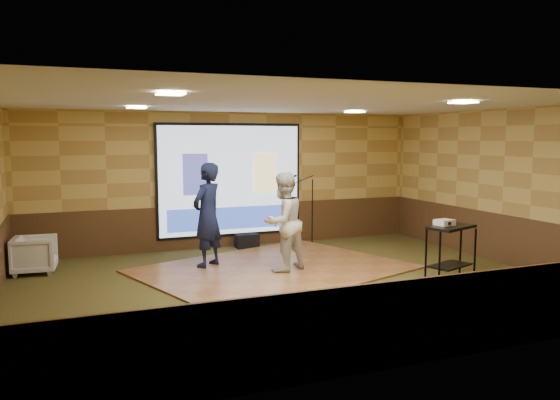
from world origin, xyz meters
name	(u,v)px	position (x,y,z in m)	size (l,w,h in m)	color
ground	(290,284)	(0.00, 0.00, 0.00)	(9.00, 9.00, 0.00)	#263417
room_shell	(290,159)	(0.00, 0.00, 2.09)	(9.04, 7.04, 3.02)	tan
wainscot_back	(231,225)	(0.00, 3.48, 0.47)	(9.00, 0.04, 0.95)	#463017
wainscot_front	(414,322)	(0.00, -3.48, 0.47)	(9.00, 0.04, 0.95)	#463017
wainscot_right	(500,238)	(4.48, 0.00, 0.47)	(0.04, 7.00, 0.95)	#463017
projector_screen	(231,181)	(0.00, 3.44, 1.47)	(3.32, 0.06, 2.52)	black
downlight_nw	(137,108)	(-2.20, 1.80, 2.97)	(0.32, 0.32, 0.02)	beige
downlight_ne	(355,112)	(2.20, 1.80, 2.97)	(0.32, 0.32, 0.02)	beige
downlight_sw	(171,94)	(-2.20, -1.50, 2.97)	(0.32, 0.32, 0.02)	beige
downlight_se	(463,102)	(2.20, -1.50, 2.97)	(0.32, 0.32, 0.02)	beige
dance_floor	(274,269)	(0.11, 1.03, 0.02)	(4.59, 3.50, 0.03)	#915F35
player_left	(207,215)	(-0.99, 1.64, 1.01)	(0.71, 0.47, 1.95)	#121839
player_right	(283,222)	(0.20, 0.80, 0.93)	(0.87, 0.68, 1.79)	beige
av_table	(451,242)	(2.74, -0.68, 0.64)	(0.88, 0.46, 0.93)	black
projector	(444,222)	(2.67, -0.58, 0.98)	(0.30, 0.25, 0.10)	white
mic_stand	(310,223)	(1.77, 3.04, 0.49)	(0.63, 0.26, 1.62)	black
banquet_chair	(35,255)	(-4.00, 2.39, 0.34)	(0.72, 0.74, 0.68)	gray
duffel_bag	(247,241)	(0.29, 3.18, 0.15)	(0.50, 0.33, 0.31)	black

